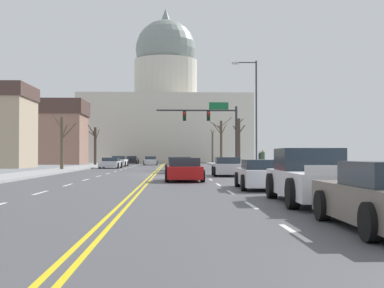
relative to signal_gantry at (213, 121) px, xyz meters
The scene contains 22 objects.
ground 15.25m from the signal_gantry, 111.57° to the right, with size 20.00×180.00×0.20m.
signal_gantry is the anchor object (origin of this frame).
street_lamp_right 9.14m from the signal_gantry, 73.23° to the right, with size 2.06×0.24×8.97m.
capitol_building 57.20m from the signal_gantry, 95.38° to the left, with size 32.92×20.37×31.29m.
sedan_near_00 6.76m from the signal_gantry, 130.01° to the right, with size 2.10×4.36×1.20m.
sedan_near_01 11.98m from the signal_gantry, 107.95° to the right, with size 2.22×4.26×1.24m.
sedan_near_02 17.04m from the signal_gantry, 91.13° to the right, with size 2.07×4.65×1.24m.
sedan_near_03 24.29m from the signal_gantry, 98.09° to the right, with size 2.05×4.32×1.24m.
sedan_near_04 30.73m from the signal_gantry, 90.57° to the right, with size 2.15×4.67×1.20m.
pickup_truck_near_05 37.05m from the signal_gantry, 89.85° to the right, with size 2.36×5.84×1.58m.
sedan_oncoming_00 12.33m from the signal_gantry, 154.83° to the left, with size 2.20×4.27×1.13m.
sedan_oncoming_01 18.75m from the signal_gantry, 125.36° to the left, with size 2.05×4.62×1.29m.
sedan_oncoming_02 25.19m from the signal_gantry, 106.50° to the left, with size 2.05×4.46×1.23m.
sedan_oncoming_03 35.75m from the signal_gantry, 107.05° to the left, with size 2.11×4.65×1.26m.
flank_building_01 38.46m from the signal_gantry, 127.85° to the left, with size 12.81×8.92×9.71m.
bare_tree_00 6.72m from the signal_gantry, 60.35° to the left, with size 1.34×1.50×5.28m.
bare_tree_01 24.12m from the signal_gantry, 126.30° to the left, with size 1.68×1.43×5.29m.
bare_tree_02 41.59m from the signal_gantry, 85.80° to the left, with size 0.86×2.55×5.91m.
bare_tree_03 14.51m from the signal_gantry, 165.48° to the right, with size 2.01×2.29×4.85m.
bare_tree_04 20.49m from the signal_gantry, 82.64° to the left, with size 2.94×1.61×6.40m.
pedestrian_00 7.99m from the signal_gantry, 59.44° to the right, with size 0.35×0.34×1.63m.
pedestrian_01 9.29m from the signal_gantry, 65.64° to the right, with size 0.35×0.34×1.73m.
Camera 1 is at (1.33, -38.85, 1.38)m, focal length 50.39 mm.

